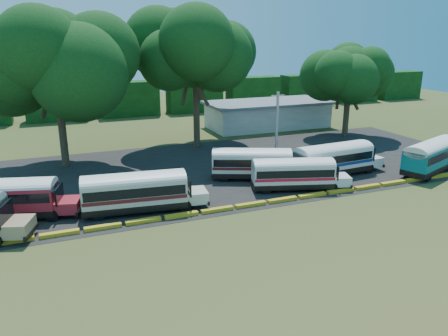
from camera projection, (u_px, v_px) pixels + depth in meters
name	position (u px, v px, depth m)	size (l,w,h in m)	color
ground	(239.00, 213.00, 34.97)	(160.00, 160.00, 0.00)	#2B4316
asphalt_strip	(202.00, 171.00, 45.98)	(64.00, 24.00, 0.02)	black
curb	(234.00, 207.00, 35.81)	(53.70, 0.45, 0.30)	gold
terminal_building	(268.00, 114.00, 67.42)	(19.00, 9.00, 4.00)	beige
treeline_backdrop	(130.00, 99.00, 76.73)	(130.00, 4.00, 6.00)	black
bus_red	(5.00, 196.00, 33.48)	(10.00, 4.85, 3.19)	black
bus_cream_west	(137.00, 190.00, 34.75)	(10.19, 3.59, 3.28)	black
bus_cream_east	(254.00, 162.00, 42.85)	(9.59, 5.85, 3.11)	black
bus_white_red	(295.00, 172.00, 39.87)	(9.28, 4.77, 2.97)	black
bus_white_blue	(335.00, 158.00, 43.96)	(10.23, 3.23, 3.31)	black
bus_teal	(433.00, 154.00, 44.99)	(10.54, 6.01, 3.39)	black
tree_west	(54.00, 56.00, 44.32)	(12.69, 12.69, 16.39)	#3D301E
tree_center	(195.00, 50.00, 52.73)	(12.60, 12.60, 16.64)	#3D301E
tree_east	(350.00, 72.00, 59.36)	(9.45, 9.45, 12.36)	#3D301E
utility_pole	(277.00, 127.00, 48.02)	(1.60, 0.30, 7.85)	gray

